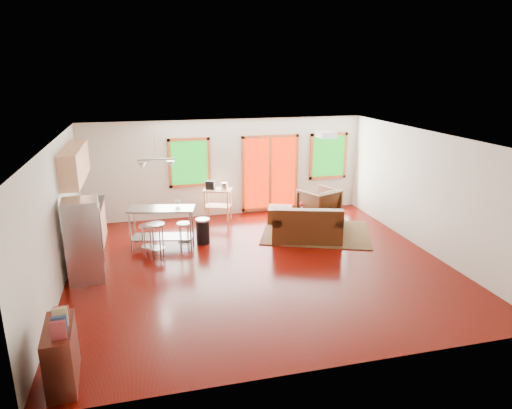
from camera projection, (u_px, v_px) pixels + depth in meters
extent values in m
cube|color=#3C0300|center=(260.00, 265.00, 9.36)|extent=(7.50, 7.00, 0.02)
cube|color=silver|center=(260.00, 138.00, 8.61)|extent=(7.50, 7.00, 0.02)
cube|color=beige|center=(227.00, 168.00, 12.25)|extent=(7.50, 0.02, 2.60)
cube|color=beige|center=(55.00, 219.00, 8.11)|extent=(0.02, 7.00, 2.60)
cube|color=beige|center=(428.00, 192.00, 9.87)|extent=(0.02, 7.00, 2.60)
cube|color=beige|center=(330.00, 281.00, 5.73)|extent=(7.50, 0.02, 2.60)
cube|color=#0E560F|center=(189.00, 163.00, 11.91)|extent=(0.94, 0.02, 1.14)
cube|color=#AA4720|center=(188.00, 139.00, 11.74)|extent=(1.10, 0.05, 0.08)
cube|color=#AA4720|center=(190.00, 185.00, 12.09)|extent=(1.10, 0.05, 0.08)
cube|color=#AA4720|center=(170.00, 164.00, 11.79)|extent=(0.08, 0.05, 1.30)
cube|color=#AA4720|center=(209.00, 162.00, 12.03)|extent=(0.08, 0.05, 1.30)
cube|color=#B21401|center=(270.00, 173.00, 12.54)|extent=(1.44, 0.02, 1.94)
cube|color=#AA4720|center=(271.00, 136.00, 12.25)|extent=(1.60, 0.05, 0.08)
cube|color=#AA4720|center=(270.00, 208.00, 12.83)|extent=(1.60, 0.05, 0.08)
cube|color=#AA4720|center=(243.00, 175.00, 12.36)|extent=(0.08, 0.05, 2.10)
cube|color=#AA4720|center=(296.00, 172.00, 12.72)|extent=(0.08, 0.05, 2.10)
cube|color=#AA4720|center=(270.00, 173.00, 12.54)|extent=(0.08, 0.05, 1.94)
cube|color=#0E560F|center=(328.00, 156.00, 12.83)|extent=(0.94, 0.02, 1.14)
cube|color=#AA4720|center=(329.00, 134.00, 12.65)|extent=(1.10, 0.05, 0.08)
cube|color=#AA4720|center=(327.00, 177.00, 13.00)|extent=(1.10, 0.05, 0.08)
cube|color=#AA4720|center=(311.00, 157.00, 12.71)|extent=(0.08, 0.05, 1.30)
cube|color=#AA4720|center=(345.00, 155.00, 12.95)|extent=(0.08, 0.05, 1.30)
cube|color=#3B512D|center=(316.00, 233.00, 11.15)|extent=(3.10, 2.77, 0.03)
cube|color=#311808|center=(306.00, 231.00, 10.66)|extent=(1.78, 1.33, 0.44)
cube|color=#311808|center=(308.00, 218.00, 10.21)|extent=(1.58, 0.67, 0.40)
cube|color=#311808|center=(277.00, 218.00, 10.61)|extent=(0.47, 0.92, 0.17)
cube|color=#311808|center=(337.00, 219.00, 10.54)|extent=(0.47, 0.92, 0.17)
cube|color=#311808|center=(292.00, 218.00, 10.65)|extent=(0.80, 0.75, 0.13)
cube|color=#311808|center=(322.00, 219.00, 10.61)|extent=(0.80, 0.75, 0.13)
cube|color=#3C120A|center=(323.00, 215.00, 11.27)|extent=(1.15, 0.90, 0.04)
cube|color=#3C120A|center=(306.00, 225.00, 11.15)|extent=(0.08, 0.08, 0.36)
cube|color=#3C120A|center=(341.00, 226.00, 11.08)|extent=(0.08, 0.08, 0.36)
cube|color=#3C120A|center=(305.00, 220.00, 11.57)|extent=(0.08, 0.08, 0.36)
cube|color=#3C120A|center=(339.00, 220.00, 11.51)|extent=(0.08, 0.08, 0.36)
imported|color=#311808|center=(318.00, 202.00, 12.10)|extent=(1.14, 1.11, 0.91)
cube|color=#311808|center=(280.00, 215.00, 11.89)|extent=(0.78, 0.78, 0.41)
imported|color=silver|center=(302.00, 210.00, 11.28)|extent=(0.19, 0.20, 0.19)
sphere|color=red|center=(303.00, 204.00, 11.26)|extent=(0.07, 0.07, 0.07)
sphere|color=red|center=(301.00, 204.00, 11.20)|extent=(0.07, 0.07, 0.07)
sphere|color=red|center=(301.00, 203.00, 11.26)|extent=(0.07, 0.07, 0.07)
imported|color=maroon|center=(324.00, 210.00, 11.16)|extent=(0.20, 0.04, 0.27)
cube|color=tan|center=(88.00, 230.00, 10.00)|extent=(0.60, 2.20, 0.90)
cube|color=black|center=(86.00, 210.00, 9.87)|extent=(0.64, 2.24, 0.04)
cube|color=tan|center=(75.00, 164.00, 9.55)|extent=(0.36, 2.20, 0.70)
cylinder|color=#B7BABC|center=(83.00, 212.00, 9.37)|extent=(0.12, 0.12, 0.18)
cube|color=black|center=(87.00, 200.00, 10.21)|extent=(0.22, 0.18, 0.20)
cube|color=#B7BABC|center=(84.00, 241.00, 8.47)|extent=(0.68, 0.66, 1.58)
cube|color=gray|center=(101.00, 239.00, 8.57)|extent=(0.06, 0.58, 1.55)
cylinder|color=gray|center=(101.00, 235.00, 8.36)|extent=(0.02, 0.02, 1.06)
cylinder|color=gray|center=(101.00, 229.00, 8.71)|extent=(0.02, 0.02, 1.06)
cube|color=#B7BABC|center=(161.00, 209.00, 10.03)|extent=(1.53, 0.87, 0.04)
cube|color=gray|center=(163.00, 237.00, 10.22)|extent=(1.42, 0.77, 0.03)
cylinder|color=gray|center=(130.00, 232.00, 9.93)|extent=(0.05, 0.05, 0.88)
cylinder|color=gray|center=(191.00, 232.00, 9.98)|extent=(0.05, 0.05, 0.88)
cylinder|color=gray|center=(135.00, 226.00, 10.35)|extent=(0.05, 0.05, 0.88)
cylinder|color=gray|center=(193.00, 225.00, 10.40)|extent=(0.05, 0.05, 0.88)
imported|color=silver|center=(177.00, 201.00, 10.18)|extent=(0.13, 0.11, 0.13)
cylinder|color=#B7BABC|center=(147.00, 226.00, 9.62)|extent=(0.40, 0.40, 0.04)
cylinder|color=gray|center=(151.00, 239.00, 9.83)|extent=(0.03, 0.03, 0.66)
cylinder|color=gray|center=(143.00, 241.00, 9.75)|extent=(0.03, 0.03, 0.66)
cylinder|color=gray|center=(145.00, 243.00, 9.60)|extent=(0.03, 0.03, 0.66)
cylinder|color=gray|center=(153.00, 242.00, 9.68)|extent=(0.03, 0.03, 0.66)
cylinder|color=gray|center=(148.00, 246.00, 9.75)|extent=(0.36, 0.36, 0.01)
cylinder|color=#B7BABC|center=(156.00, 225.00, 9.44)|extent=(0.47, 0.47, 0.04)
cylinder|color=gray|center=(163.00, 241.00, 9.64)|extent=(0.03, 0.03, 0.74)
cylinder|color=gray|center=(154.00, 240.00, 9.65)|extent=(0.03, 0.03, 0.74)
cylinder|color=gray|center=(151.00, 244.00, 9.46)|extent=(0.03, 0.03, 0.74)
cylinder|color=gray|center=(160.00, 244.00, 9.45)|extent=(0.03, 0.03, 0.74)
cylinder|color=gray|center=(157.00, 248.00, 9.59)|extent=(0.43, 0.43, 0.02)
cylinder|color=#B7BABC|center=(184.00, 224.00, 9.90)|extent=(0.33, 0.33, 0.04)
cylinder|color=gray|center=(187.00, 236.00, 10.09)|extent=(0.02, 0.02, 0.61)
cylinder|color=gray|center=(180.00, 237.00, 10.04)|extent=(0.02, 0.02, 0.61)
cylinder|color=gray|center=(181.00, 239.00, 9.89)|extent=(0.02, 0.02, 0.61)
cylinder|color=gray|center=(189.00, 238.00, 9.95)|extent=(0.02, 0.02, 0.61)
cylinder|color=gray|center=(185.00, 242.00, 10.03)|extent=(0.30, 0.30, 0.01)
cylinder|color=black|center=(203.00, 232.00, 10.43)|extent=(0.37, 0.37, 0.55)
cylinder|color=#B7BABC|center=(203.00, 220.00, 10.35)|extent=(0.38, 0.38, 0.05)
cube|color=tan|center=(218.00, 190.00, 11.82)|extent=(0.83, 0.69, 0.04)
cube|color=tan|center=(218.00, 206.00, 11.95)|extent=(0.78, 0.65, 0.03)
cube|color=tan|center=(205.00, 207.00, 11.81)|extent=(0.05, 0.05, 0.85)
cube|color=tan|center=(228.00, 208.00, 11.73)|extent=(0.05, 0.05, 0.85)
cube|color=tan|center=(208.00, 203.00, 12.15)|extent=(0.05, 0.05, 0.85)
cube|color=tan|center=(231.00, 204.00, 12.07)|extent=(0.05, 0.05, 0.85)
cube|color=black|center=(211.00, 185.00, 11.81)|extent=(0.28, 0.27, 0.22)
cylinder|color=#B7BABC|center=(224.00, 186.00, 11.77)|extent=(0.21, 0.21, 0.18)
cube|color=#3C120A|center=(61.00, 355.00, 5.75)|extent=(0.40, 0.91, 0.79)
cube|color=maroon|center=(58.00, 331.00, 5.35)|extent=(0.18, 0.06, 0.24)
cube|color=navy|center=(59.00, 325.00, 5.49)|extent=(0.18, 0.06, 0.22)
cube|color=tan|center=(60.00, 317.00, 5.62)|extent=(0.18, 0.06, 0.26)
cube|color=maroon|center=(62.00, 313.00, 5.76)|extent=(0.18, 0.06, 0.20)
cube|color=white|center=(326.00, 135.00, 9.57)|extent=(0.35, 0.35, 0.12)
cylinder|color=gray|center=(155.00, 145.00, 9.65)|extent=(0.02, 0.02, 0.60)
cube|color=gray|center=(156.00, 159.00, 9.74)|extent=(0.80, 0.04, 0.03)
cone|color=#B7BABC|center=(142.00, 166.00, 9.70)|extent=(0.18, 0.18, 0.14)
cone|color=#B7BABC|center=(171.00, 164.00, 9.84)|extent=(0.18, 0.18, 0.14)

